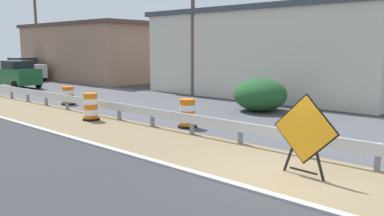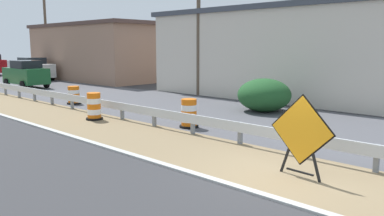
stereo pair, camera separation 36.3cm
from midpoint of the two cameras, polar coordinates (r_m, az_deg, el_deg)
ground_plane at (r=9.56m, az=12.39°, el=-9.75°), size 160.00×160.00×0.00m
median_dirt_strip at (r=9.93m, az=13.63°, el=-9.07°), size 3.27×120.00×0.01m
far_lane_asphalt at (r=14.79m, az=23.58°, el=-3.58°), size 7.58×120.00×0.00m
curb_near_edge at (r=8.51m, az=8.00°, el=-11.99°), size 0.20×120.00×0.11m
guardrail_median at (r=10.49m, az=24.74°, el=-5.74°), size 0.18×47.08×0.71m
warning_sign_diamond at (r=9.40m, az=15.20°, el=-3.49°), size 0.16×1.69×1.98m
traffic_barrel_nearest at (r=14.64m, az=-1.40°, el=-0.98°), size 0.72×0.72×1.09m
traffic_barrel_close at (r=16.67m, az=-15.27°, el=0.01°), size 0.70×0.70×1.13m
traffic_barrel_mid at (r=21.49m, az=-18.20°, el=1.61°), size 0.75×0.75×0.95m
car_mid_far_lane at (r=37.80m, az=-23.74°, el=5.25°), size 2.16×4.67×2.04m
car_trailing_far_lane at (r=31.33m, az=-24.61°, el=4.52°), size 2.05×4.12×2.01m
roadside_shop_near at (r=25.07m, az=11.46°, el=8.03°), size 7.57×15.54×5.31m
roadside_shop_far at (r=37.12m, az=-15.18°, el=7.99°), size 6.42×14.52×5.06m
utility_pole_near at (r=24.28m, az=-0.32°, el=12.17°), size 0.24×1.80×8.39m
utility_pole_mid at (r=39.24m, az=-22.15°, el=10.30°), size 0.24×1.80×8.34m
bush_roadside at (r=18.57m, az=9.45°, el=1.94°), size 2.51×2.51×1.56m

